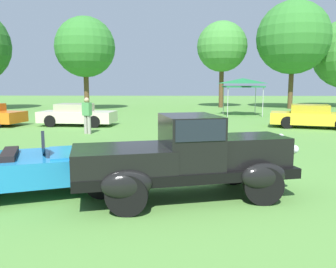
{
  "coord_description": "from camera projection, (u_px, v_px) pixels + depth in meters",
  "views": [
    {
      "loc": [
        0.01,
        -7.29,
        2.33
      ],
      "look_at": [
        -0.3,
        2.43,
        0.92
      ],
      "focal_mm": 37.41,
      "sensor_mm": 36.0,
      "label": 1
    }
  ],
  "objects": [
    {
      "name": "treeline_mid_right",
      "position": [
        293.0,
        38.0,
        31.81
      ],
      "size": [
        6.6,
        6.6,
        9.76
      ],
      "color": "brown",
      "rests_on": "ground_plane"
    },
    {
      "name": "show_car_cream",
      "position": [
        77.0,
        115.0,
        19.38
      ],
      "size": [
        4.25,
        2.06,
        1.22
      ],
      "color": "beige",
      "rests_on": "ground_plane"
    },
    {
      "name": "ground_plane",
      "position": [
        178.0,
        192.0,
        7.54
      ],
      "size": [
        120.0,
        120.0,
        0.0
      ],
      "primitive_type": "plane",
      "color": "#568C3D"
    },
    {
      "name": "treeline_mid_left",
      "position": [
        85.0,
        47.0,
        30.5
      ],
      "size": [
        5.23,
        5.23,
        8.09
      ],
      "color": "brown",
      "rests_on": "ground_plane"
    },
    {
      "name": "spectator_near_truck",
      "position": [
        87.0,
        114.0,
        16.18
      ],
      "size": [
        0.46,
        0.38,
        1.69
      ],
      "color": "#9E998E",
      "rests_on": "ground_plane"
    },
    {
      "name": "treeline_center",
      "position": [
        222.0,
        47.0,
        33.54
      ],
      "size": [
        4.81,
        4.81,
        8.24
      ],
      "color": "brown",
      "rests_on": "ground_plane"
    },
    {
      "name": "feature_pickup_truck",
      "position": [
        186.0,
        156.0,
        7.09
      ],
      "size": [
        4.65,
        2.64,
        1.7
      ],
      "color": "black",
      "rests_on": "ground_plane"
    },
    {
      "name": "neighbor_convertible",
      "position": [
        38.0,
        167.0,
        7.43
      ],
      "size": [
        4.67,
        3.13,
        1.4
      ],
      "color": "#1E7AB7",
      "rests_on": "ground_plane"
    },
    {
      "name": "canopy_tent_left_field",
      "position": [
        243.0,
        82.0,
        25.35
      ],
      "size": [
        2.7,
        2.7,
        2.71
      ],
      "color": "#B7B7BC",
      "rests_on": "ground_plane"
    },
    {
      "name": "show_car_yellow",
      "position": [
        312.0,
        117.0,
        18.43
      ],
      "size": [
        4.57,
        2.86,
        1.22
      ],
      "color": "yellow",
      "rests_on": "ground_plane"
    }
  ]
}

